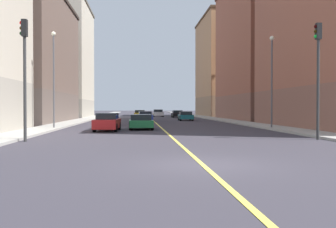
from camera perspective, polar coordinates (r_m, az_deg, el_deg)
ground_plane at (r=12.60m, az=5.01°, el=-7.35°), size 400.00×400.00×0.00m
sidewalk_left at (r=62.43m, az=6.48°, el=-0.62°), size 2.53×168.00×0.15m
sidewalk_right at (r=61.80m, az=-11.46°, el=-0.65°), size 2.53×168.00×0.15m
lane_center_stripe at (r=61.36m, az=-2.45°, el=-0.71°), size 0.16×154.00×0.01m
building_left_mid at (r=58.44m, az=14.15°, el=8.99°), size 10.98×20.90×19.96m
building_left_far at (r=81.40m, az=8.75°, el=6.77°), size 10.98×19.69×20.07m
building_right_midblock at (r=50.74m, az=-20.82°, el=7.48°), size 10.98×22.63×15.21m
building_right_distant at (r=73.51m, az=-15.64°, el=7.42°), size 10.98×17.78×20.20m
traffic_light_left_near at (r=23.61m, az=20.98°, el=6.66°), size 0.40×0.32×6.53m
traffic_light_right_near at (r=22.20m, az=-20.17°, el=6.94°), size 0.40×0.32×6.47m
street_lamp_left_near at (r=33.74m, az=14.87°, el=5.86°), size 0.36×0.36×7.59m
street_lamp_right_near at (r=33.96m, az=-16.30°, el=6.14°), size 0.36×0.36×7.94m
car_black at (r=68.95m, az=1.37°, el=-0.00°), size 1.92×4.24×1.28m
car_yellow at (r=66.99m, az=-4.11°, el=-0.01°), size 1.99×4.29×1.33m
car_teal at (r=53.97m, az=2.57°, el=-0.29°), size 1.89×3.99×1.25m
car_green at (r=32.40m, az=-3.97°, el=-1.16°), size 2.01×4.09×1.23m
car_red at (r=30.43m, az=-8.82°, el=-1.18°), size 1.92×4.38×1.38m
car_blue at (r=50.70m, az=-3.34°, el=-0.35°), size 1.97×4.52×1.29m
car_silver at (r=75.68m, az=-1.47°, el=0.12°), size 2.03×4.46×1.39m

